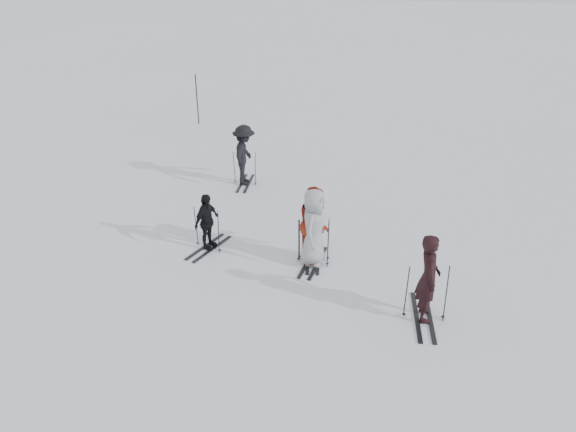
# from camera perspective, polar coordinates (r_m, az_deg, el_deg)

# --- Properties ---
(ground) EXTENTS (120.00, 120.00, 0.00)m
(ground) POSITION_cam_1_polar(r_m,az_deg,el_deg) (13.71, -0.47, -5.61)
(ground) COLOR silver
(ground) RESTS_ON ground
(skier_near_dark) EXTENTS (0.48, 0.72, 1.97)m
(skier_near_dark) POSITION_cam_1_polar(r_m,az_deg,el_deg) (11.99, 14.05, -6.21)
(skier_near_dark) COLOR black
(skier_near_dark) RESTS_ON ground
(skier_red) EXTENTS (0.76, 0.97, 1.94)m
(skier_red) POSITION_cam_1_polar(r_m,az_deg,el_deg) (13.74, 2.69, -0.88)
(skier_red) COLOR maroon
(skier_red) RESTS_ON ground
(skier_grey) EXTENTS (0.80, 1.07, 1.97)m
(skier_grey) POSITION_cam_1_polar(r_m,az_deg,el_deg) (13.56, 2.61, -1.22)
(skier_grey) COLOR #9CA0A5
(skier_grey) RESTS_ON ground
(skier_uphill_left) EXTENTS (0.69, 0.96, 1.51)m
(skier_uphill_left) POSITION_cam_1_polar(r_m,az_deg,el_deg) (14.45, -8.26, -0.67)
(skier_uphill_left) COLOR black
(skier_uphill_left) RESTS_ON ground
(skier_uphill_far) EXTENTS (0.75, 1.28, 1.95)m
(skier_uphill_far) POSITION_cam_1_polar(r_m,az_deg,el_deg) (18.10, -4.46, 6.13)
(skier_uphill_far) COLOR black
(skier_uphill_far) RESTS_ON ground
(skis_near_dark) EXTENTS (1.83, 0.98, 1.33)m
(skis_near_dark) POSITION_cam_1_polar(r_m,az_deg,el_deg) (12.16, 13.89, -7.47)
(skis_near_dark) COLOR black
(skis_near_dark) RESTS_ON ground
(skis_red) EXTENTS (1.63, 0.90, 1.17)m
(skis_red) POSITION_cam_1_polar(r_m,az_deg,el_deg) (13.93, 2.65, -2.29)
(skis_red) COLOR black
(skis_red) RESTS_ON ground
(skis_grey) EXTENTS (1.81, 1.19, 1.22)m
(skis_grey) POSITION_cam_1_polar(r_m,az_deg,el_deg) (13.74, 2.58, -2.61)
(skis_grey) COLOR black
(skis_grey) RESTS_ON ground
(skis_uphill_left) EXTENTS (1.83, 1.45, 1.19)m
(skis_uphill_left) POSITION_cam_1_polar(r_m,az_deg,el_deg) (14.52, -8.22, -1.23)
(skis_uphill_left) COLOR black
(skis_uphill_left) RESTS_ON ground
(skis_uphill_far) EXTENTS (1.57, 0.86, 1.13)m
(skis_uphill_far) POSITION_cam_1_polar(r_m,az_deg,el_deg) (18.24, -4.42, 4.93)
(skis_uphill_far) COLOR black
(skis_uphill_far) RESTS_ON ground
(piste_marker) EXTENTS (0.06, 0.06, 2.11)m
(piste_marker) POSITION_cam_1_polar(r_m,az_deg,el_deg) (24.47, -9.23, 11.62)
(piste_marker) COLOR black
(piste_marker) RESTS_ON ground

